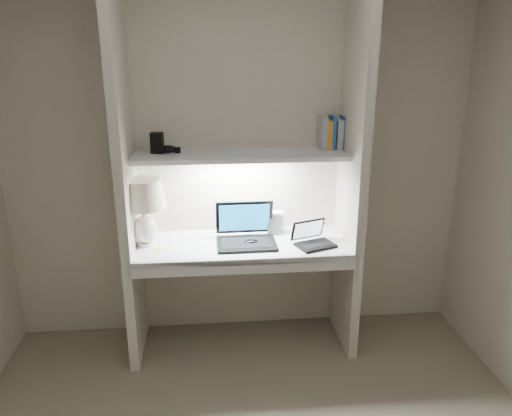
{
  "coord_description": "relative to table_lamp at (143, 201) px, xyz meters",
  "views": [
    {
      "loc": [
        -0.2,
        -1.88,
        2.04
      ],
      "look_at": [
        0.08,
        1.05,
        1.07
      ],
      "focal_mm": 35.0,
      "sensor_mm": 36.0,
      "label": 1
    }
  ],
  "objects": [
    {
      "name": "mouse",
      "position": [
        0.7,
        -0.05,
        -0.29
      ],
      "size": [
        0.11,
        0.09,
        0.04
      ],
      "primitive_type": "ellipsoid",
      "rotation": [
        0.0,
        0.0,
        0.28
      ],
      "color": "black",
      "rests_on": "desk"
    },
    {
      "name": "laptop_netbook",
      "position": [
        1.11,
        -0.1,
        -0.27
      ],
      "size": [
        0.3,
        0.28,
        0.16
      ],
      "rotation": [
        0.0,
        0.0,
        0.36
      ],
      "color": "black",
      "rests_on": "desk"
    },
    {
      "name": "desk",
      "position": [
        0.64,
        -0.02,
        -0.33
      ],
      "size": [
        1.4,
        0.55,
        0.04
      ],
      "primitive_type": "cube",
      "color": "white",
      "rests_on": "alcove_panel_left"
    },
    {
      "name": "shelf",
      "position": [
        0.64,
        0.07,
        0.27
      ],
      "size": [
        1.4,
        0.36,
        0.03
      ],
      "primitive_type": "cube",
      "color": "silver",
      "rests_on": "back_wall"
    },
    {
      "name": "shelf_box",
      "position": [
        0.1,
        0.12,
        0.36
      ],
      "size": [
        0.09,
        0.07,
        0.14
      ],
      "primitive_type": "cube",
      "rotation": [
        0.0,
        0.0,
        -0.15
      ],
      "color": "black",
      "rests_on": "shelf"
    },
    {
      "name": "desk_apron",
      "position": [
        0.64,
        -0.28,
        -0.36
      ],
      "size": [
        1.46,
        0.03,
        0.1
      ],
      "primitive_type": "cube",
      "color": "silver",
      "rests_on": "desk"
    },
    {
      "name": "strip_light",
      "position": [
        0.64,
        0.07,
        0.25
      ],
      "size": [
        0.6,
        0.04,
        0.02
      ],
      "primitive_type": "cube",
      "color": "white",
      "rests_on": "shelf"
    },
    {
      "name": "book_row",
      "position": [
        1.29,
        0.17,
        0.39
      ],
      "size": [
        0.21,
        0.15,
        0.22
      ],
      "color": "#BBBBBB",
      "rests_on": "shelf"
    },
    {
      "name": "speaker",
      "position": [
        0.89,
        0.14,
        -0.23
      ],
      "size": [
        0.12,
        0.09,
        0.16
      ],
      "primitive_type": "cube",
      "rotation": [
        0.0,
        0.0,
        -0.12
      ],
      "color": "silver",
      "rests_on": "desk"
    },
    {
      "name": "sticky_note",
      "position": [
        0.09,
        -0.09,
        -0.3
      ],
      "size": [
        0.09,
        0.09,
        0.0
      ],
      "primitive_type": "cube",
      "rotation": [
        0.0,
        0.0,
        0.32
      ],
      "color": "#FCF735",
      "rests_on": "desk"
    },
    {
      "name": "laptop_main",
      "position": [
        0.67,
        -0.0,
        -0.25
      ],
      "size": [
        0.4,
        0.34,
        0.26
      ],
      "rotation": [
        0.0,
        0.0,
        0.02
      ],
      "color": "black",
      "rests_on": "desk"
    },
    {
      "name": "cable_coil",
      "position": [
        0.7,
        0.05,
        -0.3
      ],
      "size": [
        0.11,
        0.11,
        0.01
      ],
      "primitive_type": "torus",
      "rotation": [
        0.0,
        0.0,
        -0.07
      ],
      "color": "black",
      "rests_on": "desk"
    },
    {
      "name": "alcove_panel_left",
      "position": [
        -0.09,
        -0.02,
        0.17
      ],
      "size": [
        0.06,
        0.55,
        2.5
      ],
      "primitive_type": "cube",
      "color": "beige",
      "rests_on": "floor"
    },
    {
      "name": "back_wall",
      "position": [
        0.64,
        0.25,
        0.17
      ],
      "size": [
        3.2,
        0.01,
        2.5
      ],
      "primitive_type": "cube",
      "color": "beige",
      "rests_on": "floor"
    },
    {
      "name": "shelf_gadget",
      "position": [
        0.17,
        0.12,
        0.32
      ],
      "size": [
        0.12,
        0.09,
        0.05
      ],
      "primitive_type": "ellipsoid",
      "rotation": [
        0.0,
        0.0,
        0.01
      ],
      "color": "black",
      "rests_on": "shelf"
    },
    {
      "name": "alcove_panel_right",
      "position": [
        1.37,
        -0.02,
        0.17
      ],
      "size": [
        0.06,
        0.55,
        2.5
      ],
      "primitive_type": "cube",
      "color": "beige",
      "rests_on": "floor"
    },
    {
      "name": "table_lamp",
      "position": [
        0.0,
        0.0,
        0.0
      ],
      "size": [
        0.31,
        0.31,
        0.45
      ],
      "color": "white",
      "rests_on": "desk"
    }
  ]
}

